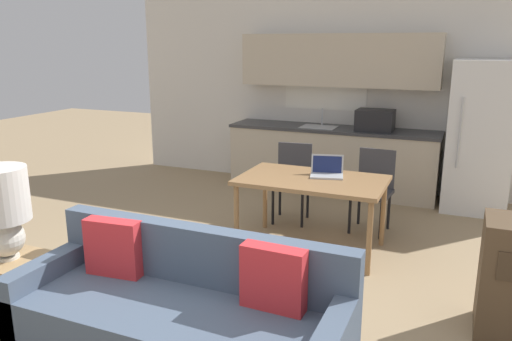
% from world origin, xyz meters
% --- Properties ---
extents(wall_back, '(6.40, 0.07, 2.70)m').
position_xyz_m(wall_back, '(-0.00, 4.63, 1.35)').
color(wall_back, silver).
rests_on(wall_back, ground_plane).
extents(kitchen_counter, '(2.87, 0.65, 2.15)m').
position_xyz_m(kitchen_counter, '(0.01, 4.33, 0.84)').
color(kitchen_counter, beige).
rests_on(kitchen_counter, ground_plane).
extents(refrigerator, '(0.74, 0.78, 1.84)m').
position_xyz_m(refrigerator, '(1.85, 4.21, 0.92)').
color(refrigerator, white).
rests_on(refrigerator, ground_plane).
extents(dining_table, '(1.42, 0.87, 0.74)m').
position_xyz_m(dining_table, '(0.34, 2.19, 0.67)').
color(dining_table, olive).
rests_on(dining_table, ground_plane).
extents(couch, '(2.16, 0.80, 0.85)m').
position_xyz_m(couch, '(0.13, 0.08, 0.34)').
color(couch, '#3D2D1E').
rests_on(couch, ground_plane).
extents(side_table, '(0.44, 0.44, 0.54)m').
position_xyz_m(side_table, '(-1.24, -0.02, 0.36)').
color(side_table, tan).
rests_on(side_table, ground_plane).
extents(table_lamp, '(0.39, 0.39, 0.66)m').
position_xyz_m(table_lamp, '(-1.23, -0.03, 0.93)').
color(table_lamp, silver).
rests_on(table_lamp, side_table).
extents(dining_chair_far_left, '(0.47, 0.47, 0.89)m').
position_xyz_m(dining_chair_far_left, '(-0.12, 2.95, 0.50)').
color(dining_chair_far_left, '#38383D').
rests_on(dining_chair_far_left, ground_plane).
extents(dining_chair_far_right, '(0.46, 0.46, 0.89)m').
position_xyz_m(dining_chair_far_right, '(0.81, 2.98, 0.50)').
color(dining_chair_far_right, '#38383D').
rests_on(dining_chair_far_right, ground_plane).
extents(laptop, '(0.37, 0.32, 0.20)m').
position_xyz_m(laptop, '(0.45, 2.35, 0.79)').
color(laptop, '#B7BABC').
rests_on(laptop, dining_table).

